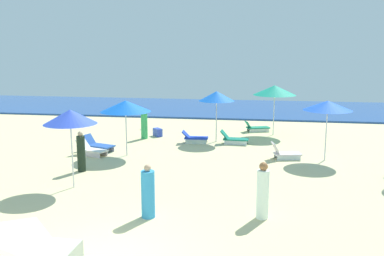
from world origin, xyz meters
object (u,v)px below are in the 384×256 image
(lounge_chair_2_0, at_px, (256,128))
(umbrella_4, at_px, (217,96))
(lounge_chair_0_0, at_px, (285,153))
(cooler_box_0, at_px, (158,132))
(beachgoer_0, at_px, (148,193))
(beachgoer_2, at_px, (81,153))
(umbrella_2, at_px, (275,90))
(beachgoer_3, at_px, (144,125))
(umbrella_5, at_px, (126,106))
(lounge_chair_4_1, at_px, (194,138))
(beachgoer_4, at_px, (263,192))
(umbrella_0, at_px, (328,106))
(lounge_chair_5_1, at_px, (91,150))
(umbrella_1, at_px, (70,117))
(lounge_chair_4_0, at_px, (234,139))
(lounge_chair_5_0, at_px, (98,145))
(beach_ball_1, at_px, (143,127))

(lounge_chair_2_0, bearing_deg, umbrella_4, 127.12)
(lounge_chair_0_0, relative_size, cooler_box_0, 2.32)
(beachgoer_0, distance_m, beachgoer_2, 5.56)
(umbrella_4, bearing_deg, cooler_box_0, 165.56)
(lounge_chair_2_0, bearing_deg, umbrella_2, -150.53)
(lounge_chair_2_0, bearing_deg, beachgoer_3, 97.25)
(umbrella_4, bearing_deg, umbrella_5, -136.55)
(umbrella_2, relative_size, beachgoer_2, 1.72)
(beachgoer_3, bearing_deg, lounge_chair_4_1, -172.89)
(umbrella_5, bearing_deg, umbrella_4, 43.45)
(beachgoer_0, xyz_separation_m, beachgoer_4, (3.22, 0.43, 0.06))
(umbrella_0, height_order, lounge_chair_5_1, umbrella_0)
(umbrella_0, height_order, beachgoer_3, umbrella_0)
(umbrella_1, xyz_separation_m, beachgoer_0, (3.24, -2.17, -1.77))
(lounge_chair_5_1, distance_m, beachgoer_3, 4.13)
(lounge_chair_2_0, height_order, beachgoer_2, beachgoer_2)
(umbrella_2, height_order, beachgoer_3, umbrella_2)
(umbrella_0, xyz_separation_m, umbrella_5, (-8.68, -0.50, -0.14))
(umbrella_5, bearing_deg, beachgoer_3, 92.62)
(umbrella_0, xyz_separation_m, lounge_chair_4_0, (-4.07, 2.57, -2.12))
(lounge_chair_5_0, height_order, beach_ball_1, lounge_chair_5_0)
(lounge_chair_2_0, height_order, lounge_chair_5_0, lounge_chair_5_0)
(umbrella_1, height_order, beachgoer_4, umbrella_1)
(umbrella_0, bearing_deg, umbrella_5, -176.70)
(lounge_chair_5_0, bearing_deg, lounge_chair_4_0, -49.58)
(umbrella_1, height_order, umbrella_5, umbrella_1)
(lounge_chair_5_1, distance_m, beachgoer_4, 9.75)
(umbrella_2, relative_size, beach_ball_1, 10.41)
(lounge_chair_0_0, xyz_separation_m, umbrella_4, (-3.31, 3.02, 2.10))
(umbrella_0, relative_size, lounge_chair_0_0, 1.91)
(umbrella_5, bearing_deg, umbrella_0, 3.30)
(lounge_chair_4_0, distance_m, cooler_box_0, 4.42)
(umbrella_0, relative_size, lounge_chair_5_1, 1.63)
(lounge_chair_4_0, bearing_deg, umbrella_4, 68.50)
(umbrella_0, xyz_separation_m, umbrella_1, (-9.14, -5.10, 0.11))
(beachgoer_3, bearing_deg, lounge_chair_0_0, 176.83)
(lounge_chair_0_0, height_order, beachgoer_3, beachgoer_3)
(lounge_chair_2_0, distance_m, beachgoer_3, 6.57)
(lounge_chair_2_0, height_order, umbrella_5, umbrella_5)
(umbrella_1, bearing_deg, beachgoer_3, 87.92)
(lounge_chair_0_0, relative_size, lounge_chair_4_1, 1.01)
(lounge_chair_5_1, bearing_deg, lounge_chair_4_1, -32.68)
(umbrella_5, bearing_deg, lounge_chair_5_0, 160.49)
(umbrella_1, relative_size, lounge_chair_4_0, 1.92)
(umbrella_2, bearing_deg, lounge_chair_0_0, -86.17)
(lounge_chair_5_0, distance_m, lounge_chair_5_1, 0.80)
(beachgoer_2, distance_m, beachgoer_3, 6.35)
(cooler_box_0, distance_m, beach_ball_1, 2.20)
(umbrella_5, relative_size, lounge_chair_5_0, 1.52)
(lounge_chair_5_1, height_order, beachgoer_4, beachgoer_4)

